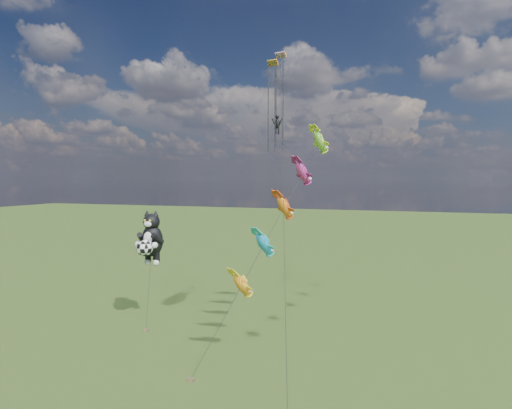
% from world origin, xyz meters
% --- Properties ---
extents(ground, '(300.00, 300.00, 0.00)m').
position_xyz_m(ground, '(0.00, 0.00, 0.00)').
color(ground, '#213C0F').
extents(cat_kite_rig, '(2.47, 4.06, 9.95)m').
position_xyz_m(cat_kite_rig, '(0.28, 6.64, 7.45)').
color(cat_kite_rig, brown).
rests_on(cat_kite_rig, ground).
extents(fish_windsock_rig, '(7.17, 14.37, 18.79)m').
position_xyz_m(fish_windsock_rig, '(12.87, 5.39, 10.53)').
color(fish_windsock_rig, brown).
rests_on(fish_windsock_rig, ground).
extents(parafoil_rig, '(5.77, 16.78, 24.11)m').
position_xyz_m(parafoil_rig, '(11.17, 9.39, 18.19)').
color(parafoil_rig, brown).
rests_on(parafoil_rig, ground).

